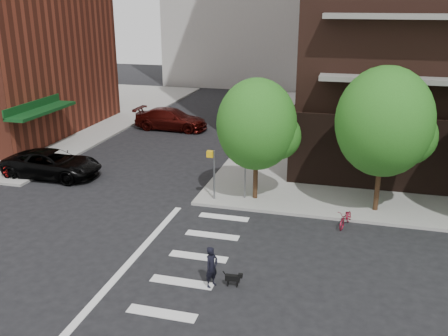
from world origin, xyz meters
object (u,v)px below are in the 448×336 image
fire_hydrant (6,171)px  dog_walker (212,267)px  parked_car_black (52,164)px  scooter (346,218)px  parked_car_maroon (171,119)px  parked_car_silver (169,119)px

fire_hydrant → dog_walker: size_ratio=0.47×
parked_car_black → dog_walker: bearing=-126.8°
fire_hydrant → scooter: size_ratio=0.47×
parked_car_maroon → scooter: parked_car_maroon is taller
parked_car_black → scooter: (16.85, -2.50, -0.39)m
fire_hydrant → parked_car_silver: 14.87m
parked_car_black → parked_car_silver: (2.26, 12.95, -0.08)m
fire_hydrant → scooter: bearing=-3.9°
fire_hydrant → parked_car_black: size_ratio=0.13×
parked_car_silver → fire_hydrant: bearing=160.7°
fire_hydrant → dog_walker: 16.56m
fire_hydrant → parked_car_silver: parked_car_silver is taller
parked_car_black → parked_car_maroon: (2.70, 12.40, 0.05)m
parked_car_silver → dog_walker: bearing=-156.7°
fire_hydrant → parked_car_black: 2.61m
parked_car_maroon → parked_car_black: bearing=169.2°
fire_hydrant → scooter: (19.15, -1.30, -0.14)m
parked_car_maroon → parked_car_silver: size_ratio=1.35×
fire_hydrant → parked_car_black: parked_car_black is taller
parked_car_silver → scooter: 21.25m
fire_hydrant → parked_car_maroon: 14.49m
fire_hydrant → parked_car_black: (2.30, 1.20, 0.24)m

